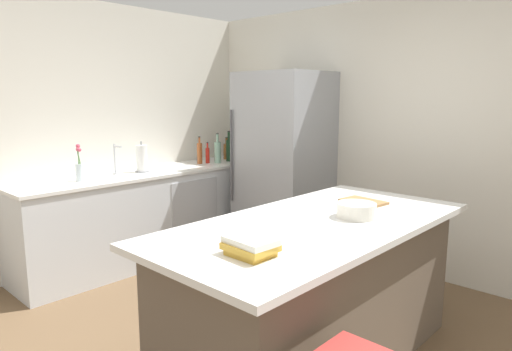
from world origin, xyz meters
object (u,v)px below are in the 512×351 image
at_px(vinegar_bottle, 200,153).
at_px(gin_bottle, 218,152).
at_px(flower_vase, 80,169).
at_px(paper_towel_roll, 142,159).
at_px(refrigerator, 284,165).
at_px(hot_sauce_bottle, 208,155).
at_px(cutting_board, 363,202).
at_px(soda_bottle, 218,151).
at_px(syrup_bottle, 235,149).
at_px(mixing_bowl, 356,210).
at_px(whiskey_bottle, 227,151).
at_px(cookbook_stack, 250,246).
at_px(sink_faucet, 116,159).
at_px(wine_bottle, 229,149).
at_px(kitchen_island, 315,291).

bearing_deg(vinegar_bottle, gin_bottle, 61.38).
distance_m(flower_vase, paper_towel_roll, 0.67).
distance_m(refrigerator, hot_sauce_bottle, 0.94).
bearing_deg(cutting_board, soda_bottle, 162.92).
bearing_deg(syrup_bottle, gin_bottle, -73.90).
bearing_deg(flower_vase, gin_bottle, 88.25).
height_order(gin_bottle, mixing_bowl, gin_bottle).
bearing_deg(gin_bottle, whiskey_bottle, 118.37).
distance_m(vinegar_bottle, cutting_board, 2.41).
height_order(flower_vase, mixing_bowl, flower_vase).
relative_size(soda_bottle, hot_sauce_bottle, 1.35).
distance_m(cookbook_stack, mixing_bowl, 0.96).
distance_m(gin_bottle, hot_sauce_bottle, 0.12).
distance_m(flower_vase, soda_bottle, 1.72).
distance_m(refrigerator, whiskey_bottle, 0.98).
bearing_deg(soda_bottle, hot_sauce_bottle, -80.13).
bearing_deg(cookbook_stack, flower_vase, 171.81).
distance_m(refrigerator, cookbook_stack, 2.72).
bearing_deg(vinegar_bottle, sink_faucet, -91.74).
height_order(refrigerator, gin_bottle, refrigerator).
height_order(flower_vase, gin_bottle, gin_bottle).
xyz_separation_m(wine_bottle, cutting_board, (2.27, -0.82, -0.13)).
relative_size(wine_bottle, soda_bottle, 1.09).
height_order(refrigerator, soda_bottle, refrigerator).
xyz_separation_m(gin_bottle, cutting_board, (2.26, -0.64, -0.12)).
xyz_separation_m(kitchen_island, hot_sauce_bottle, (-2.37, 1.17, 0.55)).
relative_size(hot_sauce_bottle, vinegar_bottle, 0.78).
bearing_deg(syrup_bottle, cutting_board, -23.09).
distance_m(wine_bottle, vinegar_bottle, 0.38).
relative_size(cookbook_stack, cutting_board, 0.78).
distance_m(wine_bottle, soda_bottle, 0.14).
relative_size(kitchen_island, whiskey_bottle, 8.12).
bearing_deg(gin_bottle, paper_towel_roll, -94.89).
relative_size(flower_vase, gin_bottle, 0.98).
distance_m(refrigerator, gin_bottle, 0.85).
height_order(vinegar_bottle, cutting_board, vinegar_bottle).
bearing_deg(cookbook_stack, soda_bottle, 140.70).
bearing_deg(mixing_bowl, flower_vase, -166.33).
bearing_deg(kitchen_island, cutting_board, 93.53).
height_order(paper_towel_roll, vinegar_bottle, same).
bearing_deg(cutting_board, wine_bottle, 160.08).
xyz_separation_m(kitchen_island, gin_bottle, (-2.30, 1.27, 0.58)).
distance_m(flower_vase, hot_sauce_bottle, 1.54).
bearing_deg(whiskey_bottle, refrigerator, -4.70).
height_order(kitchen_island, cutting_board, cutting_board).
xyz_separation_m(syrup_bottle, cookbook_stack, (2.54, -2.36, -0.07)).
bearing_deg(whiskey_bottle, wine_bottle, -33.34).
bearing_deg(hot_sauce_bottle, whiskey_bottle, 102.31).
bearing_deg(wine_bottle, soda_bottle, -137.25).
bearing_deg(cutting_board, kitchen_island, -86.47).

